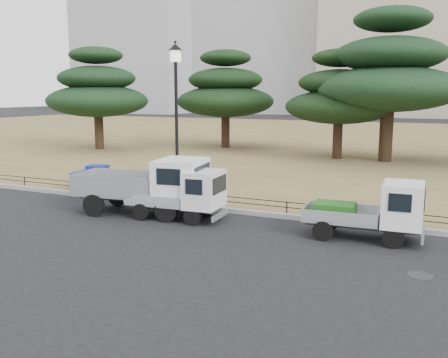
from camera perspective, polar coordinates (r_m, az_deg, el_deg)
The scene contains 14 objects.
ground at distance 15.42m, azimuth -3.14°, elevation -5.92°, with size 220.00×220.00×0.00m, color black.
lawn at distance 44.44m, azimuth 15.74°, elevation 4.17°, with size 120.00×56.00×0.15m, color olive.
curb at distance 17.67m, azimuth 0.82°, elevation -3.60°, with size 120.00×0.25×0.16m, color gray.
truck_large at distance 17.42m, azimuth -8.61°, elevation -0.48°, with size 4.74×2.40×1.98m.
truck_kei_front at distance 16.63m, azimuth -4.75°, elevation -1.80°, with size 3.27×1.56×1.69m.
truck_kei_rear at distance 14.91m, azimuth 16.57°, elevation -3.48°, with size 3.35×1.59×1.71m.
street_lamp at distance 18.52m, azimuth -5.50°, elevation 9.40°, with size 0.52×0.52×5.78m.
pipe_fence at distance 17.72m, azimuth 1.02°, elevation -2.37°, with size 38.00×0.04×0.40m.
tarp_pile at distance 21.56m, azimuth -14.56°, elevation -0.09°, with size 1.79×1.42×1.09m.
manhole at distance 12.62m, azimuth 21.51°, elevation -10.23°, with size 0.60×0.60×0.01m, color #2D2D30.
pine_west_far at distance 37.11m, azimuth -14.27°, elevation 9.76°, with size 7.15×7.15×7.23m.
pine_west_near at distance 37.09m, azimuth 0.17°, elevation 9.95°, with size 7.11×7.11×7.11m.
pine_center_left at distance 31.56m, azimuth 13.03°, elevation 9.24°, with size 6.54×6.54×6.65m.
pine_center_right at distance 30.98m, azimuth 18.38°, elevation 11.37°, with size 8.34×8.34×8.85m.
Camera 1 is at (6.99, -13.09, 4.19)m, focal length 40.00 mm.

